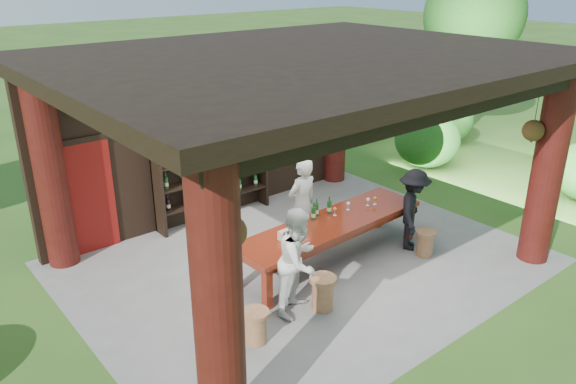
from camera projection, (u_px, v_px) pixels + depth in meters
ground at (303, 261)px, 9.57m from camera, size 90.00×90.00×0.00m
pavilion at (286, 136)px, 9.06m from camera, size 7.50×6.00×3.60m
wine_shelf at (213, 168)px, 10.81m from camera, size 2.41×0.37×2.12m
tasting_table at (331, 228)px, 9.32m from camera, size 3.66×1.09×0.75m
stool_near_left at (323, 292)px, 8.15m from camera, size 0.40×0.40×0.52m
stool_near_right at (425, 242)px, 9.68m from camera, size 0.35×0.35×0.47m
stool_far_left at (256, 326)px, 7.43m from camera, size 0.37×0.37×0.48m
host at (302, 205)px, 9.71m from camera, size 0.62×0.42×1.67m
guest_woman at (299, 261)px, 7.95m from camera, size 0.95×0.87×1.60m
guest_man at (413, 210)px, 9.77m from camera, size 1.09×1.00×1.47m
table_bottles at (320, 208)px, 9.42m from camera, size 0.45×0.16×0.31m
table_glasses at (357, 205)px, 9.74m from camera, size 0.95×0.20×0.15m
napkin_basket at (288, 235)px, 8.66m from camera, size 0.27×0.19×0.14m
shrubs at (362, 174)px, 12.01m from camera, size 16.44×9.82×1.36m
trees at (372, 31)px, 12.03m from camera, size 20.27×10.36×4.80m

